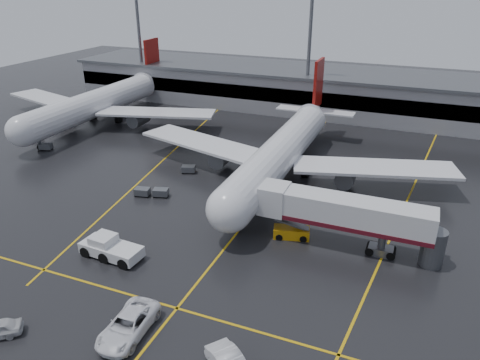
% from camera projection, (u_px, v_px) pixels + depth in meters
% --- Properties ---
extents(ground, '(220.00, 220.00, 0.00)m').
position_uv_depth(ground, '(260.00, 204.00, 59.73)').
color(ground, black).
rests_on(ground, ground).
extents(apron_line_centre, '(0.25, 90.00, 0.02)m').
position_uv_depth(apron_line_centre, '(260.00, 204.00, 59.73)').
color(apron_line_centre, gold).
rests_on(apron_line_centre, ground).
extents(apron_line_stop, '(60.00, 0.25, 0.02)m').
position_uv_depth(apron_line_stop, '(177.00, 308.00, 41.19)').
color(apron_line_stop, gold).
rests_on(apron_line_stop, ground).
extents(apron_line_left, '(9.99, 69.35, 0.02)m').
position_uv_depth(apron_line_left, '(167.00, 157.00, 75.03)').
color(apron_line_left, gold).
rests_on(apron_line_left, ground).
extents(apron_line_right, '(7.57, 69.64, 0.02)m').
position_uv_depth(apron_line_right, '(409.00, 196.00, 61.96)').
color(apron_line_right, gold).
rests_on(apron_line_right, ground).
extents(terminal, '(122.00, 19.00, 8.60)m').
position_uv_depth(terminal, '(336.00, 92.00, 98.33)').
color(terminal, gray).
rests_on(terminal, ground).
extents(light_mast_left, '(3.00, 1.20, 25.45)m').
position_uv_depth(light_mast_left, '(139.00, 36.00, 104.61)').
color(light_mast_left, '#595B60').
rests_on(light_mast_left, ground).
extents(light_mast_mid, '(3.00, 1.20, 25.45)m').
position_uv_depth(light_mast_mid, '(309.00, 45.00, 90.84)').
color(light_mast_mid, '#595B60').
rests_on(light_mast_mid, ground).
extents(main_airliner, '(48.80, 45.60, 14.10)m').
position_uv_depth(main_airliner, '(283.00, 150.00, 66.16)').
color(main_airliner, silver).
rests_on(main_airliner, ground).
extents(second_airliner, '(48.80, 45.60, 14.10)m').
position_uv_depth(second_airliner, '(99.00, 102.00, 90.72)').
color(second_airliner, silver).
rests_on(second_airliner, ground).
extents(jet_bridge, '(19.90, 3.40, 6.05)m').
position_uv_depth(jet_bridge, '(345.00, 215.00, 48.96)').
color(jet_bridge, silver).
rests_on(jet_bridge, ground).
extents(pushback_tractor, '(6.95, 3.30, 2.42)m').
position_uv_depth(pushback_tractor, '(110.00, 248.00, 48.41)').
color(pushback_tractor, silver).
rests_on(pushback_tractor, ground).
extents(belt_loader, '(4.37, 2.76, 2.57)m').
position_uv_depth(belt_loader, '(291.00, 232.00, 52.04)').
color(belt_loader, '#C8850A').
rests_on(belt_loader, ground).
extents(service_van_a, '(3.42, 6.79, 1.84)m').
position_uv_depth(service_van_a, '(128.00, 325.00, 37.93)').
color(service_van_a, white).
rests_on(service_van_a, ground).
extents(baggage_cart_a, '(2.29, 1.82, 1.12)m').
position_uv_depth(baggage_cart_a, '(161.00, 192.00, 61.59)').
color(baggage_cart_a, '#595B60').
rests_on(baggage_cart_a, ground).
extents(baggage_cart_b, '(2.22, 1.68, 1.12)m').
position_uv_depth(baggage_cart_b, '(142.00, 192.00, 61.78)').
color(baggage_cart_b, '#595B60').
rests_on(baggage_cart_b, ground).
extents(baggage_cart_c, '(2.32, 1.89, 1.12)m').
position_uv_depth(baggage_cart_c, '(189.00, 169.00, 68.93)').
color(baggage_cart_c, '#595B60').
rests_on(baggage_cart_c, ground).
extents(baggage_cart_d, '(2.32, 1.90, 1.12)m').
position_uv_depth(baggage_cart_d, '(36.00, 136.00, 83.03)').
color(baggage_cart_d, '#595B60').
rests_on(baggage_cart_d, ground).
extents(baggage_cart_e, '(2.31, 1.88, 1.12)m').
position_uv_depth(baggage_cart_e, '(46.00, 146.00, 77.85)').
color(baggage_cart_e, '#595B60').
rests_on(baggage_cart_e, ground).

